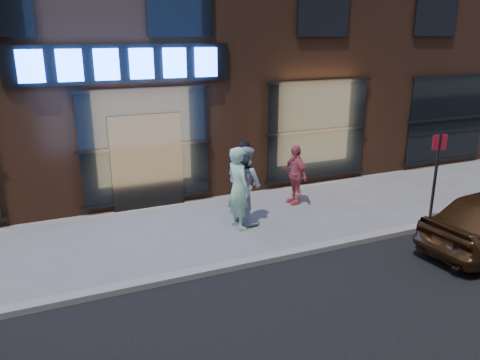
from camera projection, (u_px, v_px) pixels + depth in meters
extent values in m
plane|color=slate|center=(199.00, 275.00, 8.63)|extent=(90.00, 90.00, 0.00)
cube|color=gray|center=(199.00, 272.00, 8.61)|extent=(60.00, 0.25, 0.12)
cube|color=#54301E|center=(109.00, 9.00, 14.14)|extent=(30.00, 8.00, 10.00)
cube|color=black|center=(124.00, 64.00, 10.86)|extent=(5.20, 0.06, 0.90)
cube|color=black|center=(147.00, 162.00, 11.70)|extent=(1.80, 0.10, 2.40)
cube|color=#FFBF72|center=(146.00, 146.00, 11.64)|extent=(3.00, 0.04, 2.60)
cube|color=black|center=(146.00, 146.00, 11.60)|extent=(3.20, 0.06, 2.80)
cube|color=#FFBF72|center=(317.00, 130.00, 13.54)|extent=(3.00, 0.04, 2.60)
cube|color=black|center=(318.00, 130.00, 13.51)|extent=(3.20, 0.06, 2.80)
cube|color=#FFBF72|center=(446.00, 118.00, 15.45)|extent=(3.00, 0.04, 2.60)
cube|color=black|center=(447.00, 119.00, 15.42)|extent=(3.20, 0.06, 2.80)
cube|color=black|center=(180.00, 1.00, 10.97)|extent=(1.60, 0.06, 1.60)
cube|color=black|center=(324.00, 5.00, 12.50)|extent=(1.60, 0.06, 1.60)
cube|color=black|center=(437.00, 8.00, 14.02)|extent=(1.60, 0.06, 1.60)
cube|color=#2659FF|center=(30.00, 66.00, 10.04)|extent=(0.55, 0.12, 0.70)
cube|color=#2659FF|center=(70.00, 65.00, 10.34)|extent=(0.55, 0.12, 0.70)
cube|color=#2659FF|center=(107.00, 64.00, 10.65)|extent=(0.55, 0.12, 0.70)
cube|color=#2659FF|center=(142.00, 64.00, 10.95)|extent=(0.55, 0.12, 0.70)
cube|color=#2659FF|center=(175.00, 63.00, 11.26)|extent=(0.55, 0.12, 0.70)
cube|color=#2659FF|center=(206.00, 62.00, 11.56)|extent=(0.55, 0.12, 0.70)
imported|color=#BAF5D3|center=(238.00, 188.00, 10.50)|extent=(0.57, 0.76, 1.90)
imported|color=white|center=(245.00, 184.00, 10.85)|extent=(0.96, 1.08, 1.86)
imported|color=#D15664|center=(295.00, 175.00, 12.12)|extent=(0.45, 0.94, 1.56)
cylinder|color=#262628|center=(435.00, 181.00, 10.56)|extent=(0.07, 0.07, 2.18)
cube|color=#B6142B|center=(440.00, 142.00, 10.29)|extent=(0.35, 0.09, 0.35)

